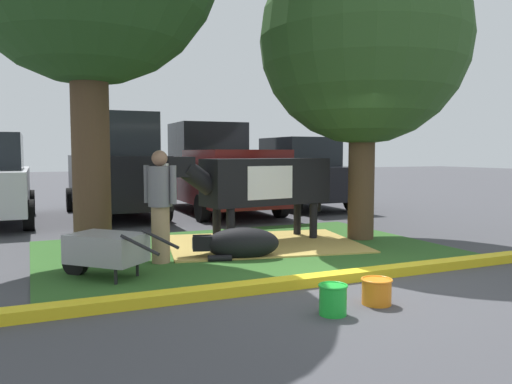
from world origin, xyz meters
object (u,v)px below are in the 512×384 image
object	(u,v)px
suv_black	(114,166)
pickup_truck_maroon	(217,170)
shade_tree_right	(363,41)
bucket_green	(333,299)
person_handler	(160,203)
bucket_orange	(377,291)
wheelbarrow	(105,249)
calf_lying	(240,244)
sedan_red	(299,173)
cow_holstein	(261,182)

from	to	relation	value
suv_black	pickup_truck_maroon	distance (m)	2.70
shade_tree_right	bucket_green	size ratio (longest dim) A/B	17.93
pickup_truck_maroon	suv_black	bearing A→B (deg)	177.38
person_handler	bucket_orange	xyz separation A→B (m)	(1.61, -2.86, -0.73)
shade_tree_right	wheelbarrow	xyz separation A→B (m)	(-4.70, -1.14, -3.20)
suv_black	pickup_truck_maroon	size ratio (longest dim) A/B	0.85
bucket_orange	bucket_green	bearing A→B (deg)	-169.72
bucket_green	bucket_orange	bearing A→B (deg)	10.28
calf_lying	pickup_truck_maroon	distance (m)	6.32
person_handler	shade_tree_right	bearing A→B (deg)	8.08
person_handler	bucket_green	size ratio (longest dim) A/B	5.33
shade_tree_right	suv_black	bearing A→B (deg)	123.75
pickup_truck_maroon	sedan_red	size ratio (longest dim) A/B	1.23
person_handler	pickup_truck_maroon	size ratio (longest dim) A/B	0.30
bucket_orange	person_handler	bearing A→B (deg)	119.43
wheelbarrow	bucket_green	world-z (taller)	wheelbarrow
wheelbarrow	pickup_truck_maroon	xyz separation A→B (m)	(3.79, 6.41, 0.73)
suv_black	bucket_green	bearing A→B (deg)	-85.15
wheelbarrow	pickup_truck_maroon	distance (m)	7.48
person_handler	sedan_red	size ratio (longest dim) A/B	0.37
bucket_orange	shade_tree_right	bearing A→B (deg)	56.71
cow_holstein	pickup_truck_maroon	size ratio (longest dim) A/B	0.58
calf_lying	sedan_red	distance (m)	7.49
person_handler	sedan_red	distance (m)	8.05
cow_holstein	person_handler	size ratio (longest dim) A/B	1.92
suv_black	calf_lying	bearing A→B (deg)	-81.52
shade_tree_right	bucket_orange	xyz separation A→B (m)	(-2.24, -3.40, -3.44)
calf_lying	bucket_orange	distance (m)	2.72
calf_lying	bucket_green	bearing A→B (deg)	-93.22
wheelbarrow	sedan_red	world-z (taller)	sedan_red
wheelbarrow	person_handler	bearing A→B (deg)	34.93
shade_tree_right	pickup_truck_maroon	world-z (taller)	shade_tree_right
bucket_green	pickup_truck_maroon	world-z (taller)	pickup_truck_maroon
cow_holstein	person_handler	distance (m)	2.22
wheelbarrow	bucket_green	xyz separation A→B (m)	(1.85, -2.37, -0.23)
calf_lying	shade_tree_right	bearing A→B (deg)	15.16
calf_lying	bucket_green	world-z (taller)	calf_lying
shade_tree_right	wheelbarrow	world-z (taller)	shade_tree_right
pickup_truck_maroon	sedan_red	bearing A→B (deg)	1.51
calf_lying	bucket_green	xyz separation A→B (m)	(-0.16, -2.79, -0.08)
bucket_orange	cow_holstein	bearing A→B (deg)	84.01
calf_lying	pickup_truck_maroon	bearing A→B (deg)	73.44
pickup_truck_maroon	bucket_green	bearing A→B (deg)	-102.46
cow_holstein	calf_lying	bearing A→B (deg)	-127.63
wheelbarrow	cow_holstein	bearing A→B (deg)	27.94
bucket_green	pickup_truck_maroon	distance (m)	9.05
bucket_orange	suv_black	distance (m)	8.97
bucket_green	bucket_orange	xyz separation A→B (m)	(0.61, 0.11, -0.02)
calf_lying	sedan_red	world-z (taller)	sedan_red
bucket_green	shade_tree_right	bearing A→B (deg)	50.99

